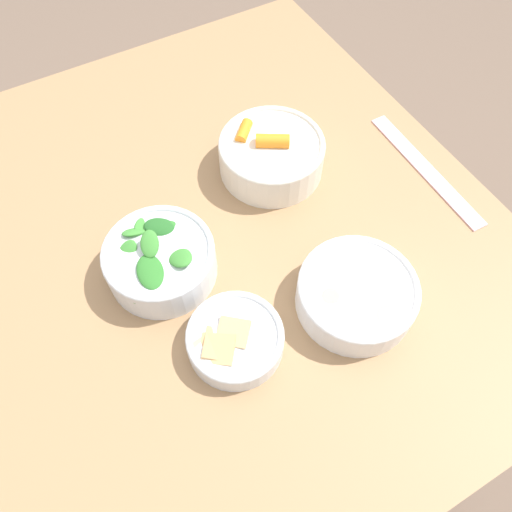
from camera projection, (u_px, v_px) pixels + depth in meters
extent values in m
plane|color=brown|center=(233.00, 376.00, 1.42)|extent=(10.00, 10.00, 0.00)
cube|color=#99724C|center=(216.00, 234.00, 0.80)|extent=(0.98, 0.87, 0.03)
cube|color=olive|center=(9.00, 253.00, 1.22)|extent=(0.06, 0.06, 0.70)
cube|color=olive|center=(274.00, 143.00, 1.41)|extent=(0.06, 0.06, 0.70)
cube|color=olive|center=(488.00, 413.00, 1.02)|extent=(0.06, 0.06, 0.70)
cylinder|color=silver|center=(271.00, 157.00, 0.83)|extent=(0.18, 0.18, 0.06)
torus|color=silver|center=(272.00, 144.00, 0.81)|extent=(0.18, 0.18, 0.01)
cylinder|color=orange|center=(245.00, 149.00, 0.82)|extent=(0.02, 0.05, 0.02)
cylinder|color=orange|center=(258.00, 131.00, 0.84)|extent=(0.04, 0.05, 0.02)
cylinder|color=orange|center=(282.00, 150.00, 0.82)|extent=(0.04, 0.05, 0.02)
cylinder|color=orange|center=(273.00, 141.00, 0.80)|extent=(0.05, 0.06, 0.02)
cylinder|color=orange|center=(244.00, 131.00, 0.82)|extent=(0.04, 0.04, 0.02)
cylinder|color=silver|center=(161.00, 262.00, 0.73)|extent=(0.16, 0.16, 0.06)
torus|color=silver|center=(158.00, 251.00, 0.70)|extent=(0.16, 0.16, 0.01)
ellipsoid|color=#3D8433|center=(127.00, 252.00, 0.71)|extent=(0.04, 0.05, 0.03)
ellipsoid|color=#2D7028|center=(150.00, 272.00, 0.69)|extent=(0.06, 0.05, 0.02)
ellipsoid|color=#2D7028|center=(164.00, 231.00, 0.73)|extent=(0.03, 0.04, 0.02)
ellipsoid|color=#3D8433|center=(147.00, 225.00, 0.74)|extent=(0.05, 0.05, 0.03)
ellipsoid|color=#3D8433|center=(136.00, 231.00, 0.73)|extent=(0.04, 0.05, 0.04)
ellipsoid|color=#235B23|center=(160.00, 227.00, 0.73)|extent=(0.05, 0.06, 0.02)
ellipsoid|color=#2D7028|center=(148.00, 290.00, 0.69)|extent=(0.06, 0.07, 0.03)
ellipsoid|color=#3D8433|center=(180.00, 257.00, 0.70)|extent=(0.05, 0.04, 0.03)
ellipsoid|color=#3D8433|center=(150.00, 244.00, 0.69)|extent=(0.05, 0.04, 0.02)
cylinder|color=white|center=(356.00, 295.00, 0.70)|extent=(0.17, 0.17, 0.05)
torus|color=white|center=(359.00, 287.00, 0.68)|extent=(0.17, 0.17, 0.01)
cylinder|color=#9E6B4C|center=(355.00, 297.00, 0.71)|extent=(0.15, 0.15, 0.03)
ellipsoid|color=#AD7551|center=(375.00, 316.00, 0.67)|extent=(0.01, 0.01, 0.01)
ellipsoid|color=#A36B4C|center=(360.00, 283.00, 0.70)|extent=(0.01, 0.01, 0.01)
ellipsoid|color=#A36B4C|center=(377.00, 258.00, 0.72)|extent=(0.01, 0.01, 0.01)
ellipsoid|color=#8E5B3D|center=(376.00, 310.00, 0.68)|extent=(0.01, 0.01, 0.01)
ellipsoid|color=#A36B4C|center=(400.00, 307.00, 0.68)|extent=(0.01, 0.01, 0.01)
ellipsoid|color=#A36B4C|center=(343.00, 279.00, 0.70)|extent=(0.01, 0.01, 0.01)
ellipsoid|color=#8E5B3D|center=(402.00, 313.00, 0.67)|extent=(0.01, 0.01, 0.01)
ellipsoid|color=#8E5B3D|center=(308.00, 272.00, 0.71)|extent=(0.01, 0.01, 0.01)
ellipsoid|color=#A36B4C|center=(376.00, 261.00, 0.72)|extent=(0.01, 0.01, 0.01)
ellipsoid|color=#AD7551|center=(386.00, 332.00, 0.66)|extent=(0.01, 0.01, 0.01)
ellipsoid|color=#8E5B3D|center=(331.00, 262.00, 0.72)|extent=(0.01, 0.01, 0.01)
ellipsoid|color=#8E5B3D|center=(364.00, 312.00, 0.68)|extent=(0.01, 0.01, 0.01)
ellipsoid|color=#A36B4C|center=(372.00, 260.00, 0.72)|extent=(0.01, 0.01, 0.01)
ellipsoid|color=#A36B4C|center=(351.00, 329.00, 0.67)|extent=(0.01, 0.01, 0.01)
ellipsoid|color=#AD7551|center=(383.00, 299.00, 0.69)|extent=(0.01, 0.01, 0.01)
ellipsoid|color=#8E5B3D|center=(344.00, 322.00, 0.67)|extent=(0.01, 0.01, 0.01)
cylinder|color=tan|center=(390.00, 313.00, 0.67)|extent=(0.03, 0.03, 0.01)
cylinder|color=tan|center=(330.00, 297.00, 0.68)|extent=(0.02, 0.02, 0.01)
cylinder|color=beige|center=(378.00, 310.00, 0.68)|extent=(0.03, 0.03, 0.01)
cylinder|color=tan|center=(388.00, 317.00, 0.67)|extent=(0.03, 0.03, 0.01)
cylinder|color=beige|center=(381.00, 287.00, 0.69)|extent=(0.03, 0.03, 0.01)
cylinder|color=silver|center=(235.00, 340.00, 0.68)|extent=(0.13, 0.13, 0.03)
torus|color=silver|center=(235.00, 335.00, 0.66)|extent=(0.13, 0.13, 0.01)
cube|color=tan|center=(256.00, 336.00, 0.67)|extent=(0.07, 0.07, 0.02)
cube|color=tan|center=(216.00, 350.00, 0.66)|extent=(0.06, 0.06, 0.02)
cube|color=tan|center=(219.00, 345.00, 0.66)|extent=(0.06, 0.06, 0.02)
cube|color=tan|center=(217.00, 349.00, 0.65)|extent=(0.06, 0.06, 0.02)
cube|color=tan|center=(233.00, 332.00, 0.66)|extent=(0.06, 0.06, 0.02)
cube|color=#EFB7C6|center=(425.00, 169.00, 0.86)|extent=(0.28, 0.03, 0.00)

